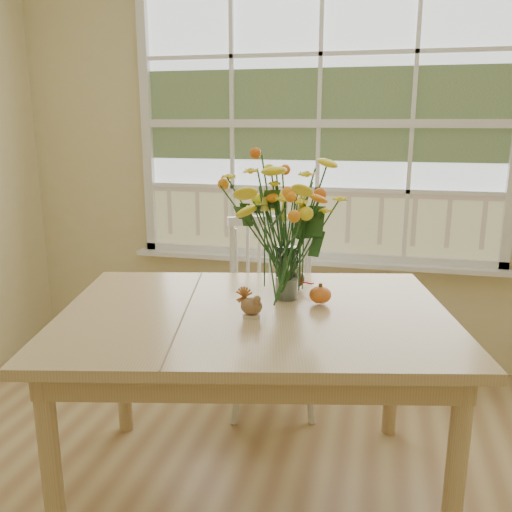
# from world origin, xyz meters

# --- Properties ---
(wall_back) EXTENTS (4.00, 0.02, 2.70)m
(wall_back) POSITION_xyz_m (0.00, 2.25, 1.35)
(wall_back) COLOR beige
(wall_back) RESTS_ON floor
(window) EXTENTS (2.42, 0.12, 1.74)m
(window) POSITION_xyz_m (0.00, 2.21, 1.53)
(window) COLOR silver
(window) RESTS_ON wall_back
(dining_table) EXTENTS (1.74, 1.40, 0.83)m
(dining_table) POSITION_xyz_m (-0.07, 0.82, 0.73)
(dining_table) COLOR tan
(dining_table) RESTS_ON floor
(windsor_chair) EXTENTS (0.58, 0.56, 1.03)m
(windsor_chair) POSITION_xyz_m (-0.16, 1.62, 0.57)
(windsor_chair) COLOR white
(windsor_chair) RESTS_ON floor
(flower_vase) EXTENTS (0.46, 0.46, 0.55)m
(flower_vase) POSITION_xyz_m (0.03, 1.00, 1.16)
(flower_vase) COLOR white
(flower_vase) RESTS_ON dining_table
(pumpkin) EXTENTS (0.09, 0.09, 0.07)m
(pumpkin) POSITION_xyz_m (0.18, 0.96, 0.86)
(pumpkin) COLOR #D45319
(pumpkin) RESTS_ON dining_table
(turkey_figurine) EXTENTS (0.09, 0.07, 0.11)m
(turkey_figurine) POSITION_xyz_m (-0.06, 0.74, 0.87)
(turkey_figurine) COLOR #CCB78C
(turkey_figurine) RESTS_ON dining_table
(dark_gourd) EXTENTS (0.13, 0.09, 0.08)m
(dark_gourd) POSITION_xyz_m (0.04, 1.14, 0.87)
(dark_gourd) COLOR #38160F
(dark_gourd) RESTS_ON dining_table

